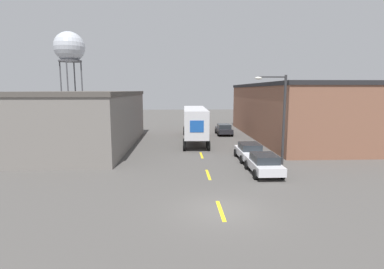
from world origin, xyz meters
name	(u,v)px	position (x,y,z in m)	size (l,w,h in m)	color
ground_plane	(221,210)	(0.00, 0.00, 0.00)	(160.00, 160.00, 0.00)	#4C4947
road_centerline	(208,175)	(0.00, 6.43, 0.00)	(0.20, 15.57, 0.01)	yellow
warehouse_left	(93,119)	(-11.30, 18.13, 2.94)	(8.52, 20.34, 5.87)	slate
warehouse_right	(298,111)	(13.04, 23.27, 3.41)	(12.01, 25.72, 6.82)	brown
semi_truck	(195,121)	(-0.23, 20.80, 2.36)	(2.94, 13.67, 3.97)	#B21919
parked_car_right_far	(224,129)	(4.01, 25.69, 0.77)	(2.08, 4.28, 1.46)	black
parked_car_right_mid	(249,151)	(4.01, 10.89, 0.77)	(2.08, 4.28, 1.46)	silver
parked_car_right_near	(264,163)	(4.01, 6.44, 0.77)	(2.08, 4.28, 1.46)	silver
water_tower	(69,48)	(-25.05, 51.75, 14.80)	(6.34, 6.34, 18.18)	#47474C
street_lamp	(280,113)	(5.99, 9.19, 4.21)	(2.55, 0.32, 7.16)	#2D2D30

